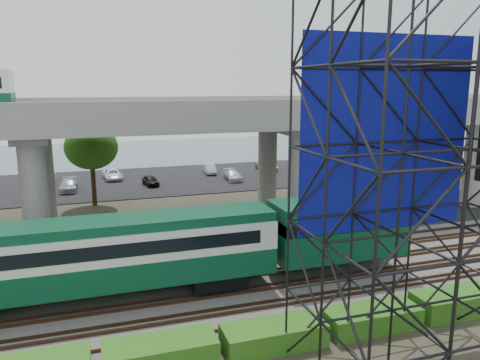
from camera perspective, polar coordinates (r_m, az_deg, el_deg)
name	(u,v)px	position (r m, az deg, el deg)	size (l,w,h in m)	color
ground	(225,306)	(25.33, -1.86, -15.14)	(140.00, 140.00, 0.00)	#474233
ballast_bed	(215,289)	(27.03, -3.09, -13.13)	(90.00, 12.00, 0.20)	slate
service_road	(185,242)	(34.75, -6.77, -7.57)	(90.00, 5.00, 0.08)	black
parking_lot	(145,181)	(57.23, -11.47, -0.10)	(90.00, 18.00, 0.08)	black
harbor_water	(129,155)	(78.82, -13.39, 2.96)	(140.00, 40.00, 0.03)	#41586B
rail_tracks	(215,286)	(26.95, -3.09, -12.78)	(90.00, 9.52, 0.16)	#472D1E
commuter_train	(136,250)	(25.30, -12.57, -8.36)	(29.30, 3.06, 4.30)	black
overpass	(153,125)	(38.21, -10.58, 6.62)	(80.00, 12.00, 12.40)	#9E9B93
scaffold_tower	(434,192)	(18.72, 22.59, -1.39)	(9.36, 6.36, 15.00)	black
hedge_strip	(274,334)	(21.78, 4.16, -18.26)	(34.60, 1.80, 1.20)	#295A14
trees	(110,159)	(38.38, -15.52, 2.44)	(40.94, 16.94, 7.69)	#382314
parked_cars	(146,176)	(56.70, -11.35, 0.46)	(36.82, 9.42, 1.27)	silver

